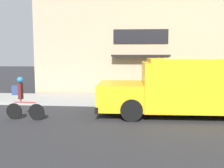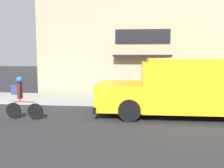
% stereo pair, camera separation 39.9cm
% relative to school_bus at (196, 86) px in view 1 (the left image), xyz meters
% --- Properties ---
extents(ground_plane, '(70.00, 70.00, 0.00)m').
position_rel_school_bus_xyz_m(ground_plane, '(0.13, 1.39, -1.19)').
color(ground_plane, '#2B2B2D').
extents(sidewalk, '(28.00, 2.64, 0.16)m').
position_rel_school_bus_xyz_m(sidewalk, '(0.13, 2.72, -1.11)').
color(sidewalk, '#999993').
rests_on(sidewalk, ground_plane).
extents(storefront, '(16.79, 0.80, 5.94)m').
position_rel_school_bus_xyz_m(storefront, '(0.09, 4.35, 1.78)').
color(storefront, tan).
rests_on(storefront, ground_plane).
extents(school_bus, '(7.05, 2.90, 2.28)m').
position_rel_school_bus_xyz_m(school_bus, '(0.00, 0.00, 0.00)').
color(school_bus, yellow).
rests_on(school_bus, ground_plane).
extents(cyclist, '(1.51, 0.23, 1.62)m').
position_rel_school_bus_xyz_m(cyclist, '(-6.63, -1.22, -0.36)').
color(cyclist, black).
rests_on(cyclist, ground_plane).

